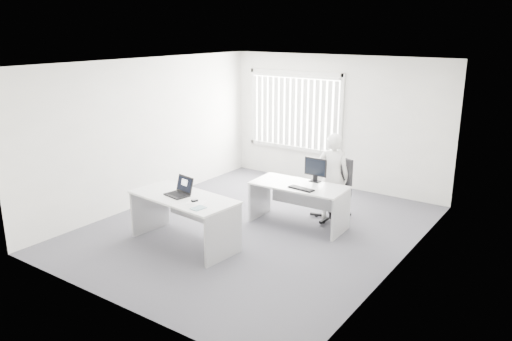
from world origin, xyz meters
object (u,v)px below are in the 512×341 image
Objects in this scene: desk_far at (299,196)px; monitor at (315,170)px; office_chair at (334,200)px; person at (333,177)px; desk_near at (184,210)px; laptop at (177,187)px.

monitor reaches higher than desk_far.
office_chair is 0.73m from monitor.
person is 0.40m from monitor.
monitor is at bearing 64.27° from desk_near.
desk_near is 1.66× the size of office_chair.
desk_far is 0.74m from person.
person is at bearing 67.78° from laptop.
office_chair is at bearing -140.51° from person.
monitor is at bearing 62.34° from desk_far.
desk_near is at bearing -100.23° from office_chair.
office_chair reaches higher than laptop.
desk_far is at bearing 63.28° from desk_near.
desk_near is at bearing 32.89° from laptop.
person is at bearing 59.09° from desk_far.
person is at bearing 64.22° from desk_near.
office_chair is at bearing 58.77° from desk_far.
desk_far is 3.90× the size of monitor.
desk_near is at bearing -119.12° from monitor.
desk_far is at bearing -113.19° from monitor.
monitor is (1.32, 2.07, 0.01)m from laptop.
monitor is (-0.21, -0.35, 0.61)m from office_chair.
laptop is at bearing -126.23° from desk_far.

